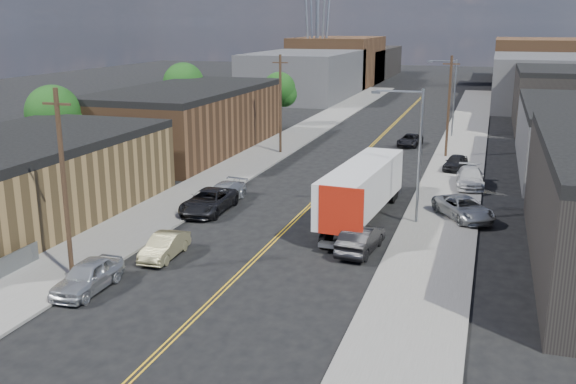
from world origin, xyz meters
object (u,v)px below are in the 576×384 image
Objects in this scene: car_right_oncoming at (361,239)px; car_right_lot_a at (464,208)px; semi_truck at (366,185)px; car_right_lot_b at (470,177)px; car_ahead_truck at (410,140)px; car_left_d at (223,193)px; car_right_lot_c at (456,162)px; car_left_b at (165,246)px; car_left_c at (209,201)px; car_left_a at (88,276)px.

car_right_lot_a reaches higher than car_right_oncoming.
semi_truck is 3.03× the size of car_right_lot_b.
semi_truck is 3.46× the size of car_ahead_truck.
car_right_lot_a reaches higher than car_left_d.
car_right_lot_c is (3.98, 23.47, 0.02)m from car_right_oncoming.
car_left_b is 20.31m from car_right_lot_a.
car_ahead_truck is (10.39, 27.21, -0.09)m from car_left_d.
car_right_oncoming reaches higher than car_left_b.
car_left_d is 22.56m from car_right_lot_c.
semi_truck is 27.96m from car_ahead_truck.
car_left_c is (-10.90, -1.97, -1.52)m from semi_truck.
car_left_a is 15.37m from car_right_oncoming.
car_right_lot_c is (4.99, 16.71, -1.50)m from semi_truck.
car_right_lot_b is at bearing 34.12° from car_left_d.
car_right_lot_a is at bearing 17.47° from semi_truck.
semi_truck is 3.41× the size of car_left_a.
car_left_c is 1.09× the size of car_right_lot_a.
car_right_lot_b is at bearing -61.42° from car_ahead_truck.
car_right_lot_c is 12.48m from car_ahead_truck.
semi_truck is 3.17× the size of car_left_d.
car_right_oncoming is 23.80m from car_right_lot_c.
car_left_d is 0.94× the size of car_right_lot_a.
car_right_lot_a reaches higher than car_ahead_truck.
car_left_d is at bearing 150.33° from car_right_lot_a.
car_right_oncoming is (10.51, 4.31, 0.12)m from car_left_b.
car_right_lot_c is (-1.46, 15.22, -0.06)m from car_right_lot_a.
car_ahead_truck is at bearing 108.50° from car_right_lot_b.
semi_truck is 2.71× the size of car_left_c.
car_left_a is at bearing -126.31° from car_right_lot_b.
car_left_a is at bearing -166.31° from car_right_lot_a.
semi_truck reaches higher than car_right_lot_b.
car_left_b is (-9.50, -11.08, -1.64)m from semi_truck.
car_right_lot_c is (-1.51, 6.01, -0.08)m from car_right_lot_b.
car_right_lot_a is at bearing -73.44° from car_right_lot_c.
car_left_a is at bearing -106.83° from car_left_b.
car_right_lot_b is (16.00, 21.77, 0.22)m from car_left_b.
car_right_oncoming is 18.30m from car_right_lot_b.
car_left_a is 24.98m from car_right_lot_a.
car_left_d is at bearing -179.17° from semi_truck.
car_left_b is 0.78× the size of car_right_lot_a.
car_left_c is at bearing -16.29° from car_right_oncoming.
car_left_a is at bearing -96.76° from car_ahead_truck.
semi_truck reaches higher than car_ahead_truck.
car_left_d is 1.25× the size of car_right_lot_c.
semi_truck is at bearing -95.57° from car_right_lot_c.
car_left_a is 14.50m from car_left_c.
car_right_lot_b reaches higher than car_right_lot_c.
car_left_a is at bearing -91.26° from car_left_c.
semi_truck is at bearing 160.70° from car_right_lot_a.
semi_truck reaches higher than car_left_d.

